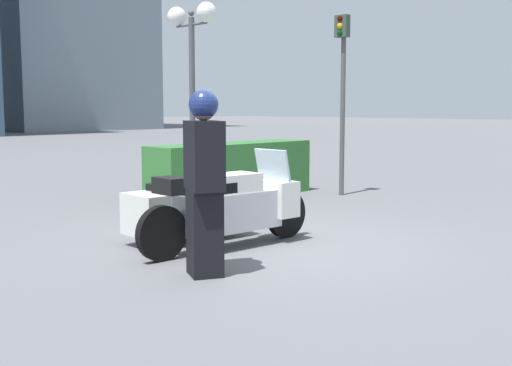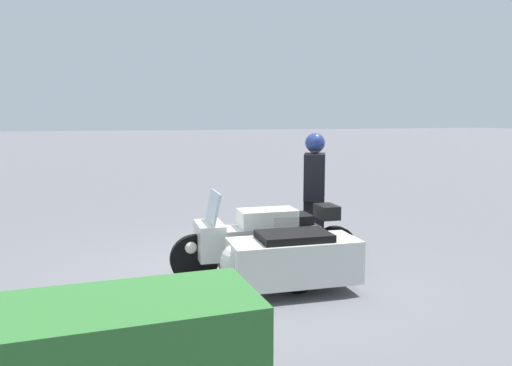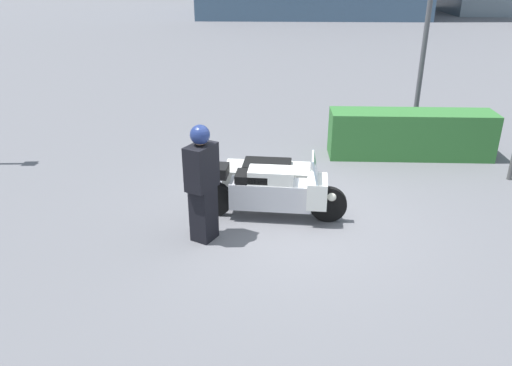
# 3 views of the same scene
# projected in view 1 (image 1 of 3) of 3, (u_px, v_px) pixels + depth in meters

# --- Properties ---
(ground_plane) EXTENTS (160.00, 160.00, 0.00)m
(ground_plane) POSITION_uv_depth(u_px,v_px,m) (259.00, 245.00, 7.74)
(ground_plane) COLOR slate
(police_motorcycle) EXTENTS (2.49, 1.41, 1.14)m
(police_motorcycle) POSITION_uv_depth(u_px,v_px,m) (211.00, 206.00, 7.81)
(police_motorcycle) COLOR black
(police_motorcycle) RESTS_ON ground
(officer_rider) EXTENTS (0.50, 0.58, 1.83)m
(officer_rider) POSITION_uv_depth(u_px,v_px,m) (204.00, 178.00, 6.25)
(officer_rider) COLOR black
(officer_rider) RESTS_ON ground
(hedge_bush_curbside) EXTENTS (3.48, 0.79, 1.01)m
(hedge_bush_curbside) POSITION_uv_depth(u_px,v_px,m) (233.00, 170.00, 11.74)
(hedge_bush_curbside) COLOR #337033
(hedge_bush_curbside) RESTS_ON ground
(twin_lamp_post) EXTENTS (0.40, 1.33, 3.72)m
(twin_lamp_post) POSITION_uv_depth(u_px,v_px,m) (192.00, 39.00, 13.02)
(twin_lamp_post) COLOR #4C4C51
(twin_lamp_post) RESTS_ON ground
(traffic_light_near) EXTENTS (0.23, 0.26, 3.33)m
(traffic_light_near) POSITION_uv_depth(u_px,v_px,m) (342.00, 78.00, 11.88)
(traffic_light_near) COLOR #4C4C4C
(traffic_light_near) RESTS_ON ground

